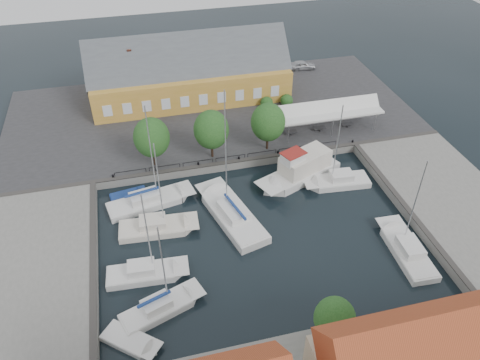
% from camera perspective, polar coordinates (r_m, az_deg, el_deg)
% --- Properties ---
extents(ground, '(140.00, 140.00, 0.00)m').
position_cam_1_polar(ground, '(49.57, 1.69, -5.52)').
color(ground, black).
rests_on(ground, ground).
extents(north_quay, '(56.00, 26.00, 1.00)m').
position_cam_1_polar(north_quay, '(67.37, -3.55, 8.00)').
color(north_quay, '#2D2D30').
rests_on(north_quay, ground).
extents(west_quay, '(12.00, 24.00, 1.00)m').
position_cam_1_polar(west_quay, '(48.25, -24.14, -10.58)').
color(west_quay, slate).
rests_on(west_quay, ground).
extents(east_quay, '(12.00, 24.00, 1.00)m').
position_cam_1_polar(east_quay, '(56.74, 24.25, -2.30)').
color(east_quay, slate).
rests_on(east_quay, ground).
extents(quay_edge_fittings, '(56.00, 24.72, 0.40)m').
position_cam_1_polar(quay_edge_fittings, '(52.31, 0.36, -1.19)').
color(quay_edge_fittings, '#383533').
rests_on(quay_edge_fittings, north_quay).
extents(warehouse, '(28.56, 14.00, 9.55)m').
position_cam_1_polar(warehouse, '(69.92, -6.69, 12.62)').
color(warehouse, '#BB8B2D').
rests_on(warehouse, north_quay).
extents(tent_canopy, '(14.00, 4.00, 2.83)m').
position_cam_1_polar(tent_canopy, '(62.53, 10.72, 8.18)').
color(tent_canopy, white).
rests_on(tent_canopy, north_quay).
extents(quay_trees, '(18.20, 4.20, 6.30)m').
position_cam_1_polar(quay_trees, '(55.53, -3.53, 6.15)').
color(quay_trees, black).
rests_on(quay_trees, north_quay).
extents(car_silver, '(4.50, 2.20, 1.48)m').
position_cam_1_polar(car_silver, '(79.74, 7.61, 13.72)').
color(car_silver, '#AFB1B7').
rests_on(car_silver, north_quay).
extents(car_red, '(2.64, 4.03, 1.26)m').
position_cam_1_polar(car_red, '(62.22, -10.53, 5.83)').
color(car_red, maroon).
rests_on(car_red, north_quay).
extents(center_sailboat, '(6.11, 11.76, 15.27)m').
position_cam_1_polar(center_sailboat, '(50.14, -0.98, -4.33)').
color(center_sailboat, silver).
rests_on(center_sailboat, ground).
extents(trawler, '(11.21, 7.13, 5.00)m').
position_cam_1_polar(trawler, '(55.65, 7.44, 1.13)').
color(trawler, silver).
rests_on(trawler, ground).
extents(east_boat_a, '(8.02, 3.26, 11.15)m').
position_cam_1_polar(east_boat_a, '(55.82, 11.83, -0.29)').
color(east_boat_a, silver).
rests_on(east_boat_a, ground).
extents(east_boat_c, '(3.15, 8.92, 11.17)m').
position_cam_1_polar(east_boat_c, '(49.37, 19.63, -8.17)').
color(east_boat_c, silver).
rests_on(east_boat_c, ground).
extents(west_boat_a, '(10.06, 4.63, 12.77)m').
position_cam_1_polar(west_boat_a, '(52.84, -11.01, -2.69)').
color(west_boat_a, silver).
rests_on(west_boat_a, ground).
extents(west_boat_b, '(8.47, 3.40, 11.30)m').
position_cam_1_polar(west_boat_b, '(49.58, -10.11, -5.82)').
color(west_boat_b, beige).
rests_on(west_boat_b, ground).
extents(west_boat_c, '(7.86, 2.97, 10.51)m').
position_cam_1_polar(west_boat_c, '(45.46, -11.41, -11.19)').
color(west_boat_c, silver).
rests_on(west_boat_c, ground).
extents(west_boat_d, '(7.84, 4.66, 10.31)m').
position_cam_1_polar(west_boat_d, '(42.70, -9.61, -15.24)').
color(west_boat_d, silver).
rests_on(west_boat_d, ground).
extents(launch_sw, '(5.16, 4.77, 0.98)m').
position_cam_1_polar(launch_sw, '(41.50, -13.19, -18.68)').
color(launch_sw, silver).
rests_on(launch_sw, ground).
extents(launch_nw, '(4.27, 2.25, 0.88)m').
position_cam_1_polar(launch_nw, '(54.40, -13.51, -1.98)').
color(launch_nw, navy).
rests_on(launch_nw, ground).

